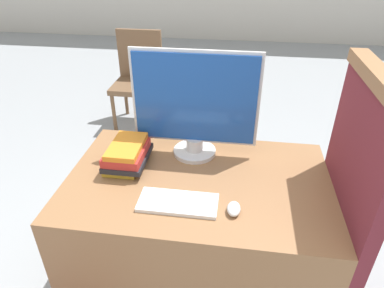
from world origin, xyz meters
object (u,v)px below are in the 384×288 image
monitor (195,105)px  keyboard (178,203)px  far_chair (138,75)px  mouse (234,209)px  book_stack (127,155)px

monitor → keyboard: size_ratio=1.84×
keyboard → far_chair: (-0.78, 2.09, -0.25)m
mouse → book_stack: book_stack is taller
book_stack → monitor: bearing=27.1°
mouse → monitor: bearing=117.4°
monitor → book_stack: bearing=-152.9°
monitor → mouse: monitor is taller
keyboard → book_stack: bearing=140.1°
keyboard → mouse: bearing=-3.7°
monitor → book_stack: size_ratio=2.32×
keyboard → far_chair: bearing=110.5°
book_stack → far_chair: bearing=105.0°
book_stack → far_chair: (-0.50, 1.86, -0.30)m
far_chair → mouse: bearing=-35.1°
far_chair → book_stack: bearing=-45.5°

